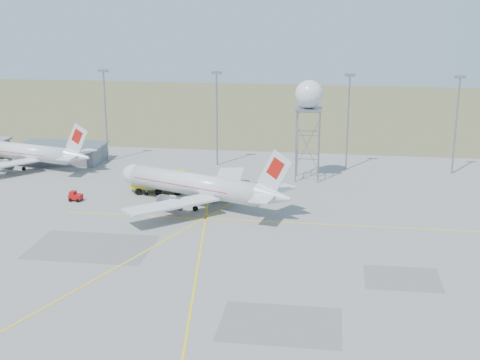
# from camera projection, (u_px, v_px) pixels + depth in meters

# --- Properties ---
(ground) EXTENTS (400.00, 400.00, 0.00)m
(ground) POSITION_uv_depth(u_px,v_px,m) (204.00, 300.00, 82.80)
(ground) COLOR gray
(ground) RESTS_ON ground
(grass_strip) EXTENTS (400.00, 120.00, 0.03)m
(grass_strip) POSITION_uv_depth(u_px,v_px,m) (288.00, 109.00, 216.12)
(grass_strip) COLOR #515A31
(grass_strip) RESTS_ON ground
(building_grey) EXTENTS (19.00, 10.00, 3.90)m
(building_grey) POSITION_uv_depth(u_px,v_px,m) (62.00, 153.00, 149.39)
(building_grey) COLOR gray
(building_grey) RESTS_ON ground
(mast_a) EXTENTS (2.20, 0.50, 20.50)m
(mast_a) POSITION_uv_depth(u_px,v_px,m) (105.00, 108.00, 147.17)
(mast_a) COLOR gray
(mast_a) RESTS_ON ground
(mast_b) EXTENTS (2.20, 0.50, 20.50)m
(mast_b) POSITION_uv_depth(u_px,v_px,m) (217.00, 111.00, 143.74)
(mast_b) COLOR gray
(mast_b) RESTS_ON ground
(mast_c) EXTENTS (2.20, 0.50, 20.50)m
(mast_c) POSITION_uv_depth(u_px,v_px,m) (348.00, 114.00, 139.89)
(mast_c) COLOR gray
(mast_c) RESTS_ON ground
(mast_d) EXTENTS (2.20, 0.50, 20.50)m
(mast_d) POSITION_uv_depth(u_px,v_px,m) (457.00, 117.00, 136.86)
(mast_d) COLOR gray
(mast_d) RESTS_ON ground
(airliner_main) EXTENTS (34.04, 31.85, 12.06)m
(airliner_main) POSITION_uv_depth(u_px,v_px,m) (197.00, 186.00, 118.17)
(airliner_main) COLOR silver
(airliner_main) RESTS_ON ground
(airliner_far) EXTENTS (31.16, 29.64, 10.72)m
(airliner_far) POSITION_uv_depth(u_px,v_px,m) (26.00, 152.00, 144.22)
(airliner_far) COLOR silver
(airliner_far) RESTS_ON ground
(radar_tower) EXTENTS (5.57, 5.57, 20.15)m
(radar_tower) POSITION_uv_depth(u_px,v_px,m) (308.00, 125.00, 132.74)
(radar_tower) COLOR gray
(radar_tower) RESTS_ON ground
(fire_truck) EXTENTS (10.64, 5.24, 4.11)m
(fire_truck) POSITION_uv_depth(u_px,v_px,m) (161.00, 182.00, 126.47)
(fire_truck) COLOR gold
(fire_truck) RESTS_ON ground
(baggage_tug) EXTENTS (2.47, 2.08, 1.79)m
(baggage_tug) POSITION_uv_depth(u_px,v_px,m) (76.00, 197.00, 121.66)
(baggage_tug) COLOR #AE0C0E
(baggage_tug) RESTS_ON ground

